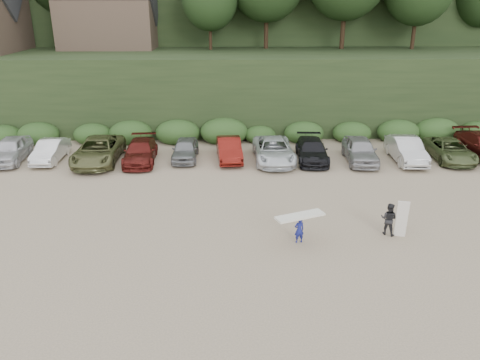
{
  "coord_description": "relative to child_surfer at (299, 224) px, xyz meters",
  "views": [
    {
      "loc": [
        -1.38,
        -19.61,
        10.02
      ],
      "look_at": [
        -0.93,
        3.0,
        1.3
      ],
      "focal_mm": 35.0,
      "sensor_mm": 36.0,
      "label": 1
    }
  ],
  "objects": [
    {
      "name": "parked_cars",
      "position": [
        0.87,
        11.34,
        -0.15
      ],
      "size": [
        39.64,
        6.17,
        1.61
      ],
      "color": "silver",
      "rests_on": "ground"
    },
    {
      "name": "child_surfer",
      "position": [
        0.0,
        0.0,
        0.0
      ],
      "size": [
        2.29,
        1.42,
        1.33
      ],
      "color": "navy",
      "rests_on": "ground"
    },
    {
      "name": "ground",
      "position": [
        -1.58,
        1.34,
        -0.9
      ],
      "size": [
        120.0,
        120.0,
        0.0
      ],
      "primitive_type": "plane",
      "color": "tan",
      "rests_on": "ground"
    },
    {
      "name": "adult_surfer",
      "position": [
        4.2,
        0.68,
        -0.13
      ],
      "size": [
        1.21,
        0.94,
        1.8
      ],
      "color": "black",
      "rests_on": "ground"
    }
  ]
}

